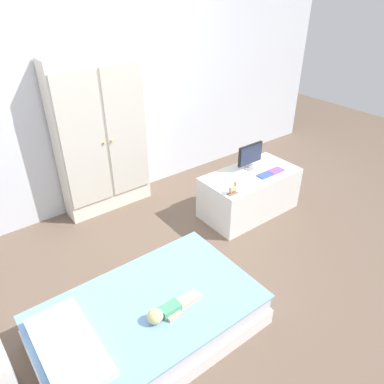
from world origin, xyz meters
The scene contains 11 objects.
ground_plane centered at (0.00, 0.00, -0.01)m, with size 10.00×10.00×0.02m, color brown.
back_wall centered at (0.00, 1.57, 1.35)m, with size 6.40×0.05×2.70m, color silver.
bed centered at (-0.48, -0.23, 0.13)m, with size 1.46×0.90×0.27m.
pillow centered at (-1.01, -0.23, 0.30)m, with size 0.31×0.65×0.05m, color silver.
doll centered at (-0.43, -0.37, 0.31)m, with size 0.39×0.13×0.10m.
wardrobe centered at (0.04, 1.41, 0.78)m, with size 0.88×0.27×1.55m.
tv_stand centered at (1.12, 0.43, 0.22)m, with size 0.98×0.51×0.45m, color silver.
tv_monitor centered at (1.18, 0.52, 0.60)m, with size 0.30×0.10×0.26m.
rocking_horse_toy centered at (0.73, 0.26, 0.50)m, with size 0.10×0.04×0.12m.
book_blue centered at (1.20, 0.32, 0.45)m, with size 0.15×0.09×0.01m, color blue.
book_purple centered at (1.35, 0.32, 0.45)m, with size 0.16×0.10×0.01m, color #8E51B2.
Camera 1 is at (-1.24, -1.71, 2.14)m, focal length 33.96 mm.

